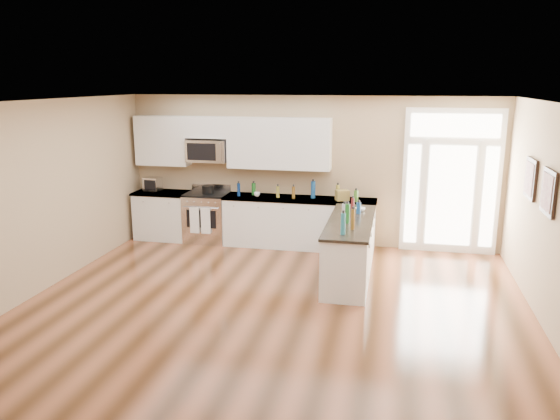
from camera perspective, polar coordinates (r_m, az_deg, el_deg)
name	(u,v)px	position (r m, az deg, el deg)	size (l,w,h in m)	color
ground	(258,333)	(6.97, -2.28, -12.71)	(8.00, 8.00, 0.00)	#452813
room_shell	(257,199)	(6.41, -2.42, 1.15)	(8.00, 8.00, 8.00)	tan
back_cabinet_left	(164,217)	(11.03, -12.03, -0.67)	(1.10, 0.66, 0.94)	silver
back_cabinet_right	(299,224)	(10.24, 1.99, -1.48)	(2.85, 0.66, 0.94)	silver
peninsula_cabinet	(350,251)	(8.73, 7.29, -4.26)	(0.69, 2.32, 0.94)	silver
upper_cabinet_left	(163,141)	(10.91, -12.15, 7.10)	(1.04, 0.33, 0.95)	silver
upper_cabinet_right	(279,143)	(10.19, -0.11, 6.97)	(1.94, 0.33, 0.95)	silver
upper_cabinet_short	(208,127)	(10.54, -7.55, 8.57)	(0.82, 0.33, 0.40)	silver
microwave	(208,151)	(10.55, -7.55, 6.17)	(0.78, 0.41, 0.42)	silver
entry_door	(451,182)	(10.21, 17.43, 2.83)	(1.70, 0.10, 2.60)	white
wall_art_near	(531,179)	(8.58, 24.71, 3.00)	(0.05, 0.58, 0.58)	black
wall_art_far	(549,192)	(7.62, 26.26, 1.67)	(0.05, 0.58, 0.58)	black
kitchen_range	(207,217)	(10.69, -7.62, -0.72)	(0.80, 0.71, 1.08)	silver
stockpot	(208,189)	(10.53, -7.54, 2.17)	(0.23, 0.23, 0.17)	black
toaster_oven	(153,184)	(11.06, -13.16, 2.66)	(0.31, 0.25, 0.27)	silver
cardboard_box	(342,195)	(9.96, 6.52, 1.54)	(0.23, 0.17, 0.19)	olive
bowl_left	(155,189)	(11.09, -12.96, 2.15)	(0.22, 0.22, 0.05)	white
bowl_peninsula	(360,209)	(9.22, 8.40, 0.08)	(0.16, 0.16, 0.05)	white
cup_counter	(257,194)	(10.24, -2.42, 1.65)	(0.11, 0.11, 0.08)	white
counter_bottles	(321,201)	(9.32, 4.30, 0.98)	(2.38, 2.46, 0.32)	#19591E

